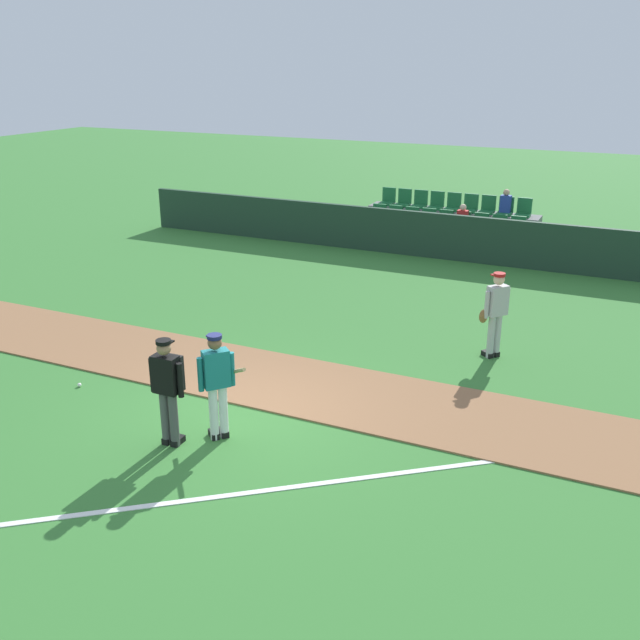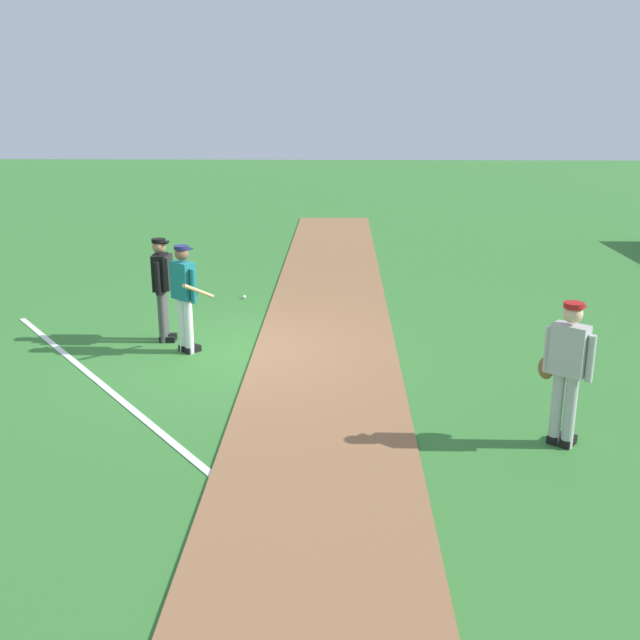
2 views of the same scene
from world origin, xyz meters
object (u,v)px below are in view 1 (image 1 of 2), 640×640
at_px(batter_teal_jersey, 217,382).
at_px(umpire_home_plate, 168,386).
at_px(runner_grey_jersey, 495,312).
at_px(baseball, 79,385).

distance_m(batter_teal_jersey, umpire_home_plate, 0.75).
bearing_deg(batter_teal_jersey, runner_grey_jersey, 57.95).
relative_size(umpire_home_plate, runner_grey_jersey, 1.00).
xyz_separation_m(umpire_home_plate, runner_grey_jersey, (3.77, 5.59, -0.04)).
bearing_deg(baseball, batter_teal_jersey, -8.41).
xyz_separation_m(batter_teal_jersey, runner_grey_jersey, (3.20, 5.11, -0.01)).
distance_m(umpire_home_plate, runner_grey_jersey, 6.74).
relative_size(runner_grey_jersey, baseball, 23.78).
bearing_deg(runner_grey_jersey, baseball, -144.86).
height_order(batter_teal_jersey, baseball, batter_teal_jersey).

